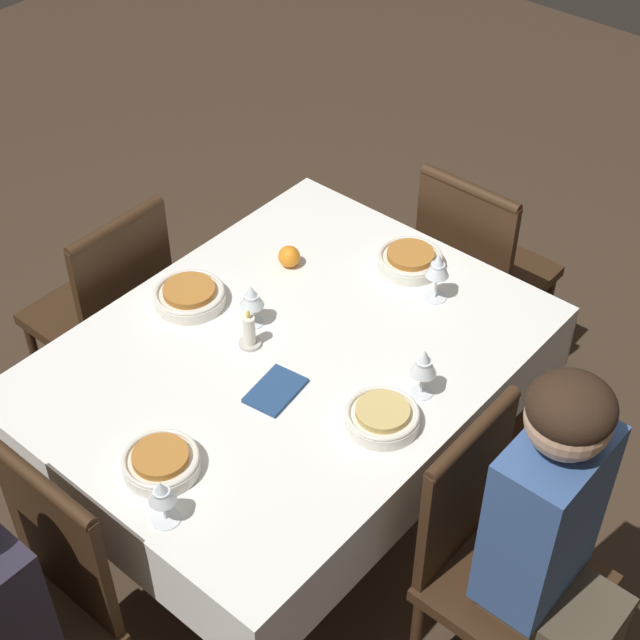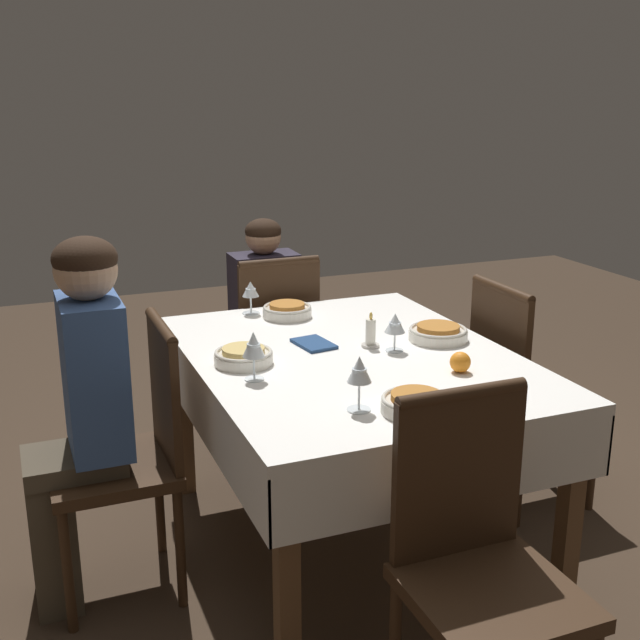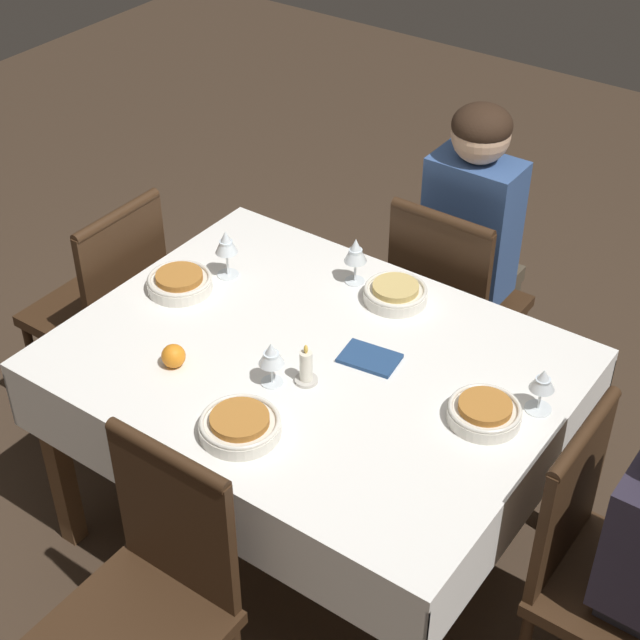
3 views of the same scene
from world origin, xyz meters
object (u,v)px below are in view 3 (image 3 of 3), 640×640
object	(u,v)px
dining_table	(312,380)
bowl_east	(180,282)
bowl_south	(395,293)
napkin_red_folded	(370,358)
chair_east	(107,304)
wine_glass_north	(271,355)
wine_glass_west	(543,382)
orange_fruit	(174,356)
chair_south	(450,302)
chair_west	(602,564)
bowl_north	(240,425)
wine_glass_east	(226,244)
candle_centerpiece	(306,369)
chair_north	(150,596)
bowl_west	(484,412)
wine_glass_south	(356,252)
person_adult_denim	(476,241)

from	to	relation	value
dining_table	bowl_east	xyz separation A→B (m)	(0.53, -0.04, 0.11)
bowl_east	bowl_south	bearing A→B (deg)	-149.64
bowl_south	napkin_red_folded	bearing A→B (deg)	108.23
chair_east	wine_glass_north	world-z (taller)	chair_east
wine_glass_west	orange_fruit	size ratio (longest dim) A/B	1.98
chair_south	chair_west	world-z (taller)	same
wine_glass_west	bowl_north	world-z (taller)	wine_glass_west
dining_table	bowl_south	bearing A→B (deg)	-96.83
chair_south	wine_glass_north	xyz separation A→B (m)	(0.07, 0.90, 0.33)
wine_glass_east	candle_centerpiece	bearing A→B (deg)	151.42
wine_glass_west	wine_glass_east	bearing A→B (deg)	-0.58
wine_glass_west	wine_glass_east	world-z (taller)	wine_glass_east
wine_glass_east	bowl_north	size ratio (longest dim) A/B	0.76
dining_table	chair_north	size ratio (longest dim) A/B	1.51
wine_glass_west	bowl_north	xyz separation A→B (m)	(0.59, 0.53, -0.07)
wine_glass_west	candle_centerpiece	bearing A→B (deg)	25.08
wine_glass_east	orange_fruit	bearing A→B (deg)	110.89
chair_east	chair_south	bearing A→B (deg)	125.85
wine_glass_east	bowl_east	bearing A→B (deg)	63.78
chair_south	bowl_west	distance (m)	0.88
dining_table	candle_centerpiece	xyz separation A→B (m)	(-0.05, 0.10, 0.13)
chair_south	bowl_north	xyz separation A→B (m)	(0.02, 1.11, 0.26)
napkin_red_folded	chair_south	bearing A→B (deg)	-82.01
chair_east	bowl_north	distance (m)	1.06
bowl_south	wine_glass_west	bearing A→B (deg)	160.53
chair_north	wine_glass_south	size ratio (longest dim) A/B	5.85
wine_glass_west	person_adult_denim	bearing A→B (deg)	-52.07
chair_north	bowl_south	world-z (taller)	chair_north
wine_glass_west	chair_north	bearing A→B (deg)	58.49
wine_glass_south	person_adult_denim	bearing A→B (deg)	-106.81
wine_glass_south	bowl_west	world-z (taller)	wine_glass_south
wine_glass_west	bowl_east	distance (m)	1.15
person_adult_denim	candle_centerpiece	distance (m)	1.00
bowl_north	wine_glass_north	distance (m)	0.22
napkin_red_folded	chair_east	bearing A→B (deg)	1.43
dining_table	chair_south	world-z (taller)	chair_south
chair_west	person_adult_denim	distance (m)	1.28
bowl_north	wine_glass_north	bearing A→B (deg)	-75.14
wine_glass_south	bowl_north	xyz separation A→B (m)	(-0.14, 0.74, -0.08)
bowl_south	bowl_east	world-z (taller)	same
wine_glass_west	wine_glass_north	bearing A→B (deg)	26.78
person_adult_denim	wine_glass_north	distance (m)	1.07
bowl_south	wine_glass_east	distance (m)	0.54
candle_centerpiece	chair_south	bearing A→B (deg)	-89.76
person_adult_denim	wine_glass_east	size ratio (longest dim) A/B	7.39
bowl_west	candle_centerpiece	bearing A→B (deg)	17.26
person_adult_denim	bowl_south	distance (m)	0.54
chair_south	bowl_west	world-z (taller)	chair_south
candle_centerpiece	wine_glass_east	bearing A→B (deg)	-28.58
chair_east	napkin_red_folded	size ratio (longest dim) A/B	5.25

